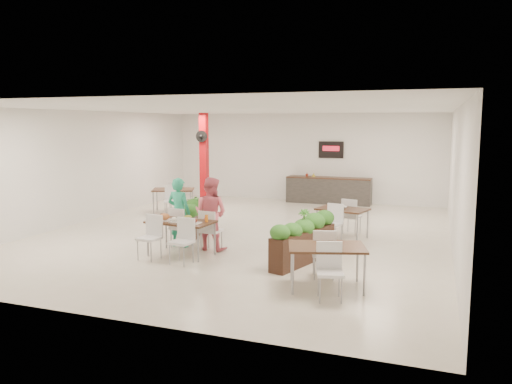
# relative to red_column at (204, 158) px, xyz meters

# --- Properties ---
(ground) EXTENTS (12.00, 12.00, 0.00)m
(ground) POSITION_rel_red_column_xyz_m (3.00, -3.79, -1.64)
(ground) COLOR beige
(ground) RESTS_ON ground
(room_shell) EXTENTS (10.10, 12.10, 3.22)m
(room_shell) POSITION_rel_red_column_xyz_m (3.00, -3.79, 0.36)
(room_shell) COLOR white
(room_shell) RESTS_ON ground
(red_column) EXTENTS (0.40, 0.41, 3.20)m
(red_column) POSITION_rel_red_column_xyz_m (0.00, 0.00, 0.00)
(red_column) COLOR #AF0B11
(red_column) RESTS_ON ground
(service_counter) EXTENTS (3.00, 0.64, 2.20)m
(service_counter) POSITION_rel_red_column_xyz_m (4.00, 1.86, -1.15)
(service_counter) COLOR #282724
(service_counter) RESTS_ON ground
(main_table) EXTENTS (1.47, 1.73, 0.92)m
(main_table) POSITION_rel_red_column_xyz_m (2.44, -6.23, -1.01)
(main_table) COLOR #331E11
(main_table) RESTS_ON ground
(diner_man) EXTENTS (0.62, 0.44, 1.61)m
(diner_man) POSITION_rel_red_column_xyz_m (2.05, -5.58, -0.84)
(diner_man) COLOR #28B082
(diner_man) RESTS_ON ground
(diner_woman) EXTENTS (0.86, 0.70, 1.65)m
(diner_woman) POSITION_rel_red_column_xyz_m (2.85, -5.58, -0.82)
(diner_woman) COLOR #EF6A7C
(diner_woman) RESTS_ON ground
(planter_left) EXTENTS (0.82, 1.88, 1.01)m
(planter_left) POSITION_rel_red_column_xyz_m (1.80, -4.31, -1.13)
(planter_left) COLOR black
(planter_left) RESTS_ON ground
(planter_right) EXTENTS (0.91, 2.05, 1.11)m
(planter_right) POSITION_rel_red_column_xyz_m (5.10, -5.93, -1.13)
(planter_right) COLOR black
(planter_right) RESTS_ON ground
(side_table_a) EXTENTS (1.52, 1.66, 0.92)m
(side_table_a) POSITION_rel_red_column_xyz_m (-0.34, -1.59, -1.01)
(side_table_a) COLOR #331E11
(side_table_a) RESTS_ON ground
(side_table_b) EXTENTS (1.34, 1.67, 0.92)m
(side_table_b) POSITION_rel_red_column_xyz_m (5.45, -3.44, -1.01)
(side_table_b) COLOR #331E11
(side_table_b) RESTS_ON ground
(side_table_c) EXTENTS (1.50, 1.67, 0.92)m
(side_table_c) POSITION_rel_red_column_xyz_m (5.87, -7.34, -1.01)
(side_table_c) COLOR #331E11
(side_table_c) RESTS_ON ground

